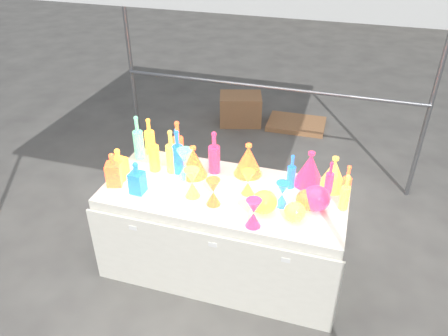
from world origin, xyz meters
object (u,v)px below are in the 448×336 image
(hourglass_0, at_px, (213,192))
(globe_0, at_px, (264,203))
(display_table, at_px, (224,230))
(decanter_0, at_px, (119,164))
(bottle_0, at_px, (149,136))
(lampshade_0, at_px, (193,161))
(cardboard_box_closed, at_px, (240,109))

(hourglass_0, relative_size, globe_0, 1.16)
(display_table, bearing_deg, decanter_0, -175.37)
(display_table, height_order, bottle_0, bottle_0)
(hourglass_0, distance_m, lampshade_0, 0.41)
(display_table, relative_size, lampshade_0, 7.28)
(bottle_0, height_order, lampshade_0, bottle_0)
(cardboard_box_closed, xyz_separation_m, lampshade_0, (0.28, -2.45, 0.68))
(bottle_0, bearing_deg, decanter_0, -97.65)
(cardboard_box_closed, height_order, globe_0, globe_0)
(bottle_0, relative_size, hourglass_0, 1.57)
(cardboard_box_closed, xyz_separation_m, hourglass_0, (0.54, -2.77, 0.66))
(cardboard_box_closed, relative_size, globe_0, 3.02)
(display_table, height_order, cardboard_box_closed, display_table)
(cardboard_box_closed, bearing_deg, decanter_0, -111.61)
(hourglass_0, xyz_separation_m, globe_0, (0.36, 0.02, -0.03))
(decanter_0, bearing_deg, lampshade_0, 28.77)
(display_table, relative_size, hourglass_0, 8.90)
(display_table, height_order, lampshade_0, lampshade_0)
(cardboard_box_closed, xyz_separation_m, decanter_0, (-0.25, -2.66, 0.69))
(bottle_0, bearing_deg, hourglass_0, -35.78)
(hourglass_0, height_order, globe_0, hourglass_0)
(display_table, xyz_separation_m, bottle_0, (-0.75, 0.36, 0.54))
(hourglass_0, bearing_deg, cardboard_box_closed, 101.08)
(display_table, xyz_separation_m, decanter_0, (-0.81, -0.07, 0.51))
(hourglass_0, xyz_separation_m, lampshade_0, (-0.26, 0.31, 0.02))
(cardboard_box_closed, bearing_deg, globe_0, -88.09)
(globe_0, bearing_deg, display_table, 156.91)
(cardboard_box_closed, height_order, hourglass_0, hourglass_0)
(hourglass_0, relative_size, lampshade_0, 0.82)
(bottle_0, bearing_deg, lampshade_0, -24.59)
(decanter_0, xyz_separation_m, globe_0, (1.15, -0.08, -0.06))
(decanter_0, distance_m, hourglass_0, 0.79)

